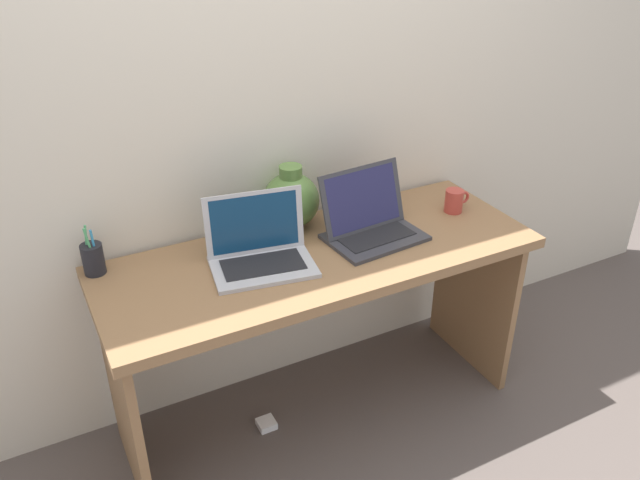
{
  "coord_description": "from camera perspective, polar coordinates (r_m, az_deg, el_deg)",
  "views": [
    {
      "loc": [
        -0.92,
        -1.76,
        1.93
      ],
      "look_at": [
        0.0,
        0.0,
        0.81
      ],
      "focal_mm": 36.27,
      "sensor_mm": 36.0,
      "label": 1
    }
  ],
  "objects": [
    {
      "name": "ground_plane",
      "position": [
        2.77,
        0.0,
        -14.75
      ],
      "size": [
        6.0,
        6.0,
        0.0
      ],
      "primitive_type": "plane",
      "color": "#564C47"
    },
    {
      "name": "laptop_right",
      "position": [
        2.4,
        4.34,
        1.86
      ],
      "size": [
        0.37,
        0.27,
        0.25
      ],
      "color": "#333338",
      "rests_on": "desk"
    },
    {
      "name": "desk",
      "position": [
        2.39,
        0.0,
        -4.37
      ],
      "size": [
        1.59,
        0.59,
        0.76
      ],
      "color": "olive",
      "rests_on": "ground"
    },
    {
      "name": "green_vase",
      "position": [
        2.44,
        -2.55,
        3.61
      ],
      "size": [
        0.21,
        0.21,
        0.24
      ],
      "color": "#5B843D",
      "rests_on": "desk"
    },
    {
      "name": "power_brick",
      "position": [
        2.7,
        -4.75,
        -15.85
      ],
      "size": [
        0.07,
        0.07,
        0.03
      ],
      "primitive_type": "cube",
      "color": "white",
      "rests_on": "ground"
    },
    {
      "name": "pen_cup",
      "position": [
        2.29,
        -19.39,
        -1.55
      ],
      "size": [
        0.07,
        0.07,
        0.18
      ],
      "color": "black",
      "rests_on": "desk"
    },
    {
      "name": "laptop_left",
      "position": [
        2.23,
        -5.4,
        -0.53
      ],
      "size": [
        0.38,
        0.29,
        0.24
      ],
      "color": "#B2B2B7",
      "rests_on": "desk"
    },
    {
      "name": "coffee_mug",
      "position": [
        2.63,
        11.78,
        3.42
      ],
      "size": [
        0.11,
        0.07,
        0.09
      ],
      "color": "#B23D33",
      "rests_on": "desk"
    },
    {
      "name": "back_wall",
      "position": [
        2.41,
        -3.76,
        11.66
      ],
      "size": [
        4.4,
        0.04,
        2.4
      ],
      "primitive_type": "cube",
      "color": "beige",
      "rests_on": "ground"
    }
  ]
}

